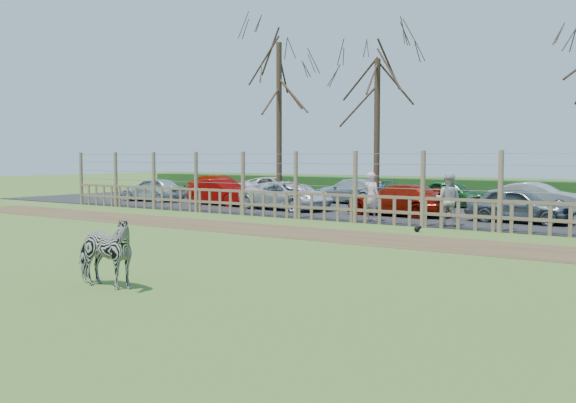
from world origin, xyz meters
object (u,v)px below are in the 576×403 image
Objects in this scene: zebra at (103,253)px; car_1 at (222,192)px; tree_left at (279,84)px; car_0 at (153,189)px; car_3 at (398,200)px; car_7 at (220,186)px; car_4 at (519,205)px; car_10 at (453,194)px; car_2 at (286,196)px; car_8 at (276,188)px; visitor_a at (371,197)px; car_9 at (351,191)px; tree_mid at (377,97)px; visitor_b at (448,200)px; car_11 at (537,197)px; crow at (417,229)px.

zebra reaches higher than car_1.
tree_left is 2.24× the size of car_0.
car_3 and car_7 have the same top height.
car_10 is at bearing 41.51° from car_4.
car_4 is (4.56, -0.05, 0.00)m from car_3.
car_1 is at bearing -143.87° from car_7.
tree_left is at bearing 51.42° from car_2.
car_8 is 9.45m from car_10.
car_4 is at bearing -141.97° from visitor_a.
tree_mid is at bearing 51.70° from car_9.
car_8 is at bearing 48.09° from car_2.
visitor_b is at bearing -120.73° from car_7.
car_7 is 17.59m from car_11.
tree_mid is 5.79m from car_2.
car_3 is at bearing -46.99° from visitor_b.
zebra reaches higher than car_2.
visitor_a reaches higher than car_4.
car_1 is at bearing 158.80° from crow.
zebra is at bearing 76.97° from visitor_b.
car_7 and car_11 have the same top height.
visitor_a is at bearing -179.37° from car_10.
tree_mid reaches higher than car_9.
car_2 is 1.23× the size of car_10.
visitor_a reaches higher than car_2.
tree_left is at bearing -167.47° from tree_mid.
tree_left is at bearing 148.23° from crow.
car_11 is at bearing -94.51° from car_8.
visitor_a reaches higher than car_8.
car_0 is (-15.33, 15.52, 0.01)m from zebra.
car_11 is (2.37, 19.96, 0.01)m from zebra.
car_3 is at bearing -48.47° from tree_mid.
car_4 is at bearing 65.66° from car_9.
zebra reaches higher than car_10.
car_7 is (-15.21, 20.53, 0.01)m from zebra.
car_4 is at bearing -20.55° from tree_mid.
car_4 is (11.26, -1.53, -4.98)m from tree_left.
visitor_a is 5.75m from car_2.
tree_left is 9.32m from car_10.
car_7 is at bearing 32.17° from zebra.
car_4 is (18.28, -0.26, 0.00)m from car_0.
tree_left is 2.24× the size of car_4.
tree_mid reaches higher than car_4.
visitor_b is 0.42× the size of car_3.
car_1 is 0.84× the size of car_8.
car_8 is (4.36, -0.53, 0.00)m from car_7.
car_11 is (10.69, 3.16, -4.98)m from tree_left.
car_11 is (3.79, -0.66, 0.00)m from car_10.
visitor_b is 8.36m from car_2.
visitor_b is 7.19m from car_11.
car_0 is (-16.43, 4.55, 0.54)m from crow.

